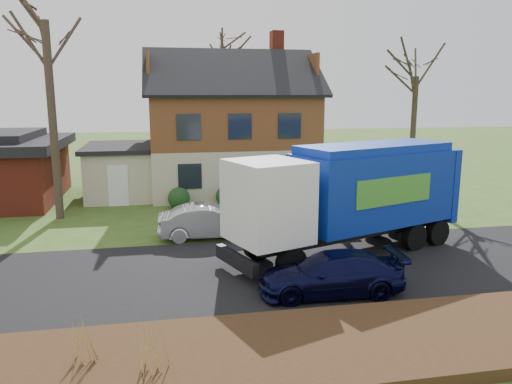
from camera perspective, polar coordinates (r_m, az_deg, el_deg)
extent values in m
plane|color=#37531B|center=(16.18, -3.07, -9.37)|extent=(120.00, 120.00, 0.00)
cube|color=black|center=(16.18, -3.07, -9.33)|extent=(80.00, 7.00, 0.02)
cube|color=black|center=(11.37, 0.75, -18.00)|extent=(80.00, 3.50, 0.30)
cube|color=beige|center=(29.60, -2.96, 2.86)|extent=(9.00, 7.50, 2.70)
cube|color=#542918|center=(29.32, -3.02, 8.18)|extent=(9.00, 7.50, 2.80)
cube|color=maroon|center=(30.93, 2.38, 16.44)|extent=(0.70, 0.90, 1.60)
cube|color=beige|center=(28.93, -15.09, 2.18)|extent=(3.50, 5.50, 2.60)
cube|color=black|center=(28.74, -15.23, 4.98)|extent=(3.90, 5.90, 0.24)
cylinder|color=black|center=(15.72, 4.05, -8.07)|extent=(1.06, 0.66, 1.00)
cylinder|color=black|center=(17.33, 0.21, -6.18)|extent=(1.06, 0.66, 1.00)
cylinder|color=black|center=(19.26, 17.61, -4.92)|extent=(1.06, 0.66, 1.00)
cylinder|color=black|center=(20.59, 13.42, -3.65)|extent=(1.06, 0.66, 1.00)
cylinder|color=black|center=(20.19, 19.98, -4.33)|extent=(1.06, 0.66, 1.00)
cylinder|color=black|center=(21.46, 15.82, -3.16)|extent=(1.06, 0.66, 1.00)
cube|color=black|center=(18.39, 10.91, -4.32)|extent=(8.17, 3.92, 0.34)
cube|color=white|center=(15.91, 1.35, -1.04)|extent=(2.90, 3.02, 2.60)
cube|color=black|center=(15.35, -1.99, -0.95)|extent=(0.80, 2.01, 0.87)
cube|color=black|center=(15.83, -2.25, -7.80)|extent=(1.05, 2.34, 0.43)
cube|color=#0C2A95|center=(18.67, 13.17, 0.52)|extent=(6.52, 4.33, 2.60)
cube|color=#0C2A95|center=(18.46, 13.38, 4.92)|extent=(6.15, 3.96, 0.29)
cube|color=#0C2A95|center=(20.95, 19.34, 1.07)|extent=(1.16, 2.42, 2.79)
cube|color=#429430|center=(17.71, 15.59, 0.14)|extent=(3.27, 1.22, 0.96)
cube|color=#429430|center=(19.44, 10.39, 1.35)|extent=(3.27, 1.22, 0.96)
imported|color=#B2B6BA|center=(19.92, -5.26, -3.37)|extent=(4.13, 1.54, 1.35)
imported|color=black|center=(14.65, 8.57, -9.21)|extent=(4.28, 1.94, 1.22)
cylinder|color=#413227|center=(24.12, -22.21, 7.34)|extent=(0.36, 0.36, 8.75)
cylinder|color=#383021|center=(28.93, 17.47, 6.00)|extent=(0.30, 0.30, 6.55)
cylinder|color=#392A22|center=(38.66, -3.77, 9.58)|extent=(0.35, 0.35, 9.06)
cone|color=#A7804A|center=(11.16, -18.89, -15.40)|extent=(0.05, 0.05, 1.03)
cone|color=#A7804A|center=(11.18, -19.80, -15.40)|extent=(0.05, 0.05, 1.03)
cone|color=#A7804A|center=(11.13, -17.99, -15.40)|extent=(0.05, 0.05, 1.03)
cone|color=#A7804A|center=(11.28, -18.80, -15.09)|extent=(0.05, 0.05, 1.03)
cone|color=#A7804A|center=(11.04, -18.99, -15.72)|extent=(0.05, 0.05, 1.03)
cone|color=#AB8B4B|center=(10.54, -11.76, -16.72)|extent=(0.04, 0.04, 1.01)
cone|color=#AB8B4B|center=(10.55, -12.67, -16.74)|extent=(0.04, 0.04, 1.01)
cone|color=#AB8B4B|center=(10.54, -10.86, -16.69)|extent=(0.04, 0.04, 1.01)
cone|color=#AB8B4B|center=(10.65, -11.75, -16.40)|extent=(0.04, 0.04, 1.01)
cone|color=#AB8B4B|center=(10.43, -11.77, -17.05)|extent=(0.04, 0.04, 1.01)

